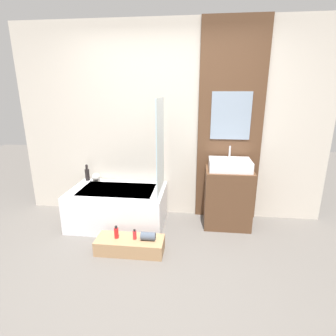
# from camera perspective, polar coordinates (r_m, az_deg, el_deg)

# --- Properties ---
(ground_plane) EXTENTS (12.00, 12.00, 0.00)m
(ground_plane) POSITION_cam_1_polar(r_m,az_deg,el_deg) (2.65, -3.82, -24.31)
(ground_plane) COLOR #605B56
(wall_tiled_back) EXTENTS (4.20, 0.06, 2.60)m
(wall_tiled_back) POSITION_cam_1_polar(r_m,az_deg,el_deg) (3.60, 0.27, 9.59)
(wall_tiled_back) COLOR beige
(wall_tiled_back) RESTS_ON ground_plane
(wall_wood_accent) EXTENTS (0.83, 0.04, 2.60)m
(wall_wood_accent) POSITION_cam_1_polar(r_m,az_deg,el_deg) (3.55, 13.37, 9.17)
(wall_wood_accent) COLOR brown
(wall_wood_accent) RESTS_ON ground_plane
(bathtub) EXTENTS (1.23, 0.78, 0.49)m
(bathtub) POSITION_cam_1_polar(r_m,az_deg,el_deg) (3.60, -10.76, -8.19)
(bathtub) COLOR white
(bathtub) RESTS_ON ground_plane
(glass_shower_screen) EXTENTS (0.01, 0.59, 1.17)m
(glass_shower_screen) POSITION_cam_1_polar(r_m,az_deg,el_deg) (3.14, -1.70, 4.37)
(glass_shower_screen) COLOR silver
(glass_shower_screen) RESTS_ON bathtub
(wooden_step_bench) EXTENTS (0.75, 0.29, 0.16)m
(wooden_step_bench) POSITION_cam_1_polar(r_m,az_deg,el_deg) (3.07, -8.25, -16.26)
(wooden_step_bench) COLOR #A87F56
(wooden_step_bench) RESTS_ON ground_plane
(vanity_cabinet) EXTENTS (0.59, 0.46, 0.77)m
(vanity_cabinet) POSITION_cam_1_polar(r_m,az_deg,el_deg) (3.54, 12.84, -6.31)
(vanity_cabinet) COLOR brown
(vanity_cabinet) RESTS_ON ground_plane
(sink) EXTENTS (0.52, 0.38, 0.29)m
(sink) POSITION_cam_1_polar(r_m,az_deg,el_deg) (3.40, 13.31, 0.70)
(sink) COLOR white
(sink) RESTS_ON vanity_cabinet
(vase_tall_dark) EXTENTS (0.06, 0.06, 0.23)m
(vase_tall_dark) POSITION_cam_1_polar(r_m,az_deg,el_deg) (3.93, -17.17, -1.25)
(vase_tall_dark) COLOR black
(vase_tall_dark) RESTS_ON bathtub
(vase_round_light) EXTENTS (0.12, 0.12, 0.12)m
(vase_round_light) POSITION_cam_1_polar(r_m,az_deg,el_deg) (3.86, -15.39, -1.96)
(vase_round_light) COLOR silver
(vase_round_light) RESTS_ON bathtub
(bottle_soap_primary) EXTENTS (0.05, 0.05, 0.15)m
(bottle_soap_primary) POSITION_cam_1_polar(r_m,az_deg,el_deg) (3.03, -11.19, -13.64)
(bottle_soap_primary) COLOR red
(bottle_soap_primary) RESTS_ON wooden_step_bench
(bottle_soap_secondary) EXTENTS (0.04, 0.04, 0.12)m
(bottle_soap_secondary) POSITION_cam_1_polar(r_m,az_deg,el_deg) (2.99, -7.28, -14.22)
(bottle_soap_secondary) COLOR red
(bottle_soap_secondary) RESTS_ON wooden_step_bench
(towel_roll) EXTENTS (0.16, 0.09, 0.09)m
(towel_roll) POSITION_cam_1_polar(r_m,az_deg,el_deg) (2.96, -4.35, -14.58)
(towel_roll) COLOR #4C5666
(towel_roll) RESTS_ON wooden_step_bench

